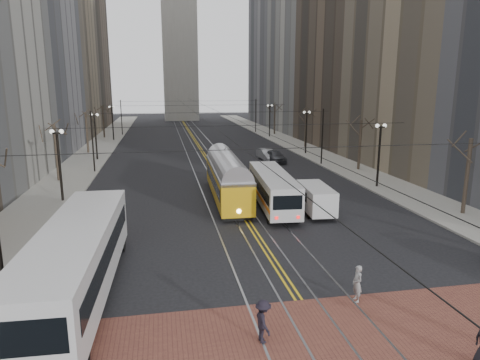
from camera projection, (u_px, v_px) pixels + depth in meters
name	position (u px, v px, depth m)	size (l,w,h in m)	color
ground	(292.00, 290.00, 19.70)	(260.00, 260.00, 0.00)	black
sidewalk_left	(95.00, 152.00, 60.23)	(5.00, 140.00, 0.15)	gray
sidewalk_right	(299.00, 146.00, 65.54)	(5.00, 140.00, 0.15)	gray
crosswalk_band	(324.00, 339.00, 15.86)	(25.00, 6.00, 0.01)	brown
streetcar_rails	(201.00, 149.00, 62.90)	(4.80, 130.00, 0.02)	gray
centre_lines	(201.00, 149.00, 62.90)	(0.42, 130.00, 0.01)	gold
building_left_mid	(2.00, 24.00, 55.67)	(16.00, 20.00, 34.00)	slate
building_left_far	(65.00, 35.00, 93.42)	(16.00, 20.00, 40.00)	brown
building_right_mid	(366.00, 33.00, 64.70)	(16.00, 20.00, 34.00)	brown
building_right_far	(290.00, 39.00, 102.46)	(16.00, 20.00, 40.00)	slate
lamp_posts	(214.00, 146.00, 46.69)	(27.60, 57.20, 5.60)	black
street_trees	(208.00, 138.00, 52.94)	(31.68, 53.28, 5.60)	#382D23
trolley_wires	(208.00, 131.00, 52.32)	(25.96, 120.00, 6.60)	black
transit_bus	(77.00, 263.00, 18.59)	(2.75, 13.19, 3.30)	silver
streetcar	(227.00, 182.00, 34.95)	(2.37, 12.77, 3.01)	gold
rear_bus	(273.00, 190.00, 32.76)	(2.26, 10.38, 2.71)	silver
cargo_van	(316.00, 200.00, 31.17)	(1.81, 4.71, 2.08)	silver
sedan_grey	(275.00, 156.00, 52.40)	(1.76, 4.36, 1.49)	#3D3F45
sedan_silver	(266.00, 154.00, 54.10)	(1.49, 4.28, 1.41)	#94969B
pedestrian_b	(357.00, 284.00, 18.51)	(0.59, 0.39, 1.63)	gray
pedestrian_d	(263.00, 321.00, 15.56)	(1.05, 0.60, 1.63)	black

